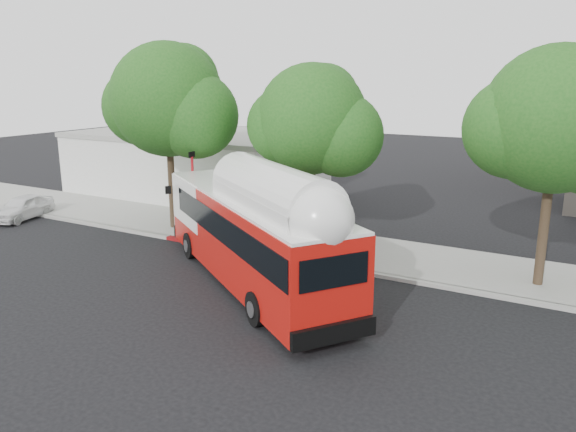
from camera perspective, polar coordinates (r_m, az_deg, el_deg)
name	(u,v)px	position (r m, az deg, el deg)	size (l,w,h in m)	color
ground	(263,294)	(21.45, -2.60, -7.89)	(120.00, 120.00, 0.00)	black
sidewalk	(334,247)	(26.84, 4.73, -3.19)	(60.00, 5.00, 0.15)	gray
curb_strip	(309,263)	(24.61, 2.20, -4.76)	(60.00, 0.30, 0.15)	gray
red_curb_segment	(252,252)	(26.03, -3.70, -3.71)	(10.00, 0.32, 0.16)	maroon
street_tree_left	(176,104)	(29.47, -11.35, 11.06)	(6.67, 5.80, 9.74)	#2D2116
street_tree_mid	(321,124)	(25.58, 3.35, 9.32)	(5.75, 5.00, 8.62)	#2D2116
street_tree_right	(569,126)	(22.83, 26.65, 8.18)	(6.21, 5.40, 9.18)	#2D2116
low_commercial_bldg	(197,162)	(39.87, -9.21, 5.43)	(16.20, 10.20, 4.25)	silver
transit_bus	(252,238)	(21.79, -3.70, -2.23)	(12.67, 9.93, 4.09)	#B3120C
parked_car	(22,207)	(35.58, -25.38, 0.81)	(4.03, 1.62, 1.37)	silver
signal_pole	(194,197)	(27.65, -9.58, 1.95)	(0.13, 0.43, 4.49)	#AB121B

